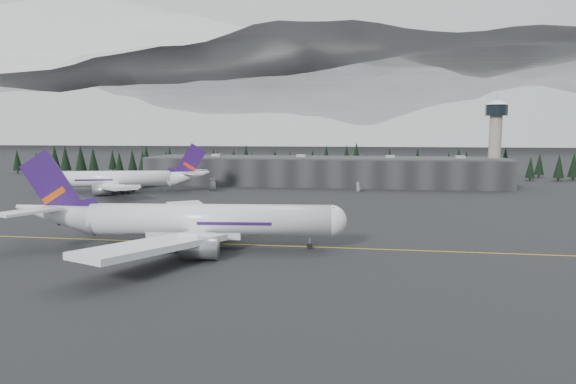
# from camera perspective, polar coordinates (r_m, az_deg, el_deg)

# --- Properties ---
(ground) EXTENTS (1400.00, 1400.00, 0.00)m
(ground) POSITION_cam_1_polar(r_m,az_deg,el_deg) (112.48, -1.55, -5.76)
(ground) COLOR black
(ground) RESTS_ON ground
(taxiline) EXTENTS (400.00, 0.40, 0.02)m
(taxiline) POSITION_cam_1_polar(r_m,az_deg,el_deg) (110.56, -1.74, -5.97)
(taxiline) COLOR gold
(taxiline) RESTS_ON ground
(terminal) EXTENTS (160.00, 30.00, 12.60)m
(terminal) POSITION_cam_1_polar(r_m,az_deg,el_deg) (234.54, 3.90, 2.35)
(terminal) COLOR black
(terminal) RESTS_ON ground
(control_tower) EXTENTS (10.00, 10.00, 37.70)m
(control_tower) POSITION_cam_1_polar(r_m,az_deg,el_deg) (242.42, 22.05, 6.06)
(control_tower) COLOR gray
(control_tower) RESTS_ON ground
(treeline) EXTENTS (360.00, 20.00, 15.00)m
(treeline) POSITION_cam_1_polar(r_m,az_deg,el_deg) (271.26, 4.56, 3.20)
(treeline) COLOR black
(treeline) RESTS_ON ground
(mountain_ridge) EXTENTS (4400.00, 900.00, 420.00)m
(mountain_ridge) POSITION_cam_1_polar(r_m,az_deg,el_deg) (1108.46, 7.74, 5.48)
(mountain_ridge) COLOR white
(mountain_ridge) RESTS_ON ground
(jet_main) EXTENTS (70.40, 64.70, 20.72)m
(jet_main) POSITION_cam_1_polar(r_m,az_deg,el_deg) (109.94, -11.79, -3.09)
(jet_main) COLOR silver
(jet_main) RESTS_ON ground
(jet_parked) EXTENTS (65.58, 59.83, 19.61)m
(jet_parked) POSITION_cam_1_polar(r_m,az_deg,el_deg) (213.24, -17.69, 1.39)
(jet_parked) COLOR silver
(jet_parked) RESTS_ON ground
(gse_vehicle_a) EXTENTS (3.82, 5.69, 1.45)m
(gse_vehicle_a) POSITION_cam_1_polar(r_m,az_deg,el_deg) (214.43, -8.36, 0.38)
(gse_vehicle_a) COLOR silver
(gse_vehicle_a) RESTS_ON ground
(gse_vehicle_b) EXTENTS (4.37, 3.37, 1.39)m
(gse_vehicle_b) POSITION_cam_1_polar(r_m,az_deg,el_deg) (208.33, 7.83, 0.19)
(gse_vehicle_b) COLOR silver
(gse_vehicle_b) RESTS_ON ground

